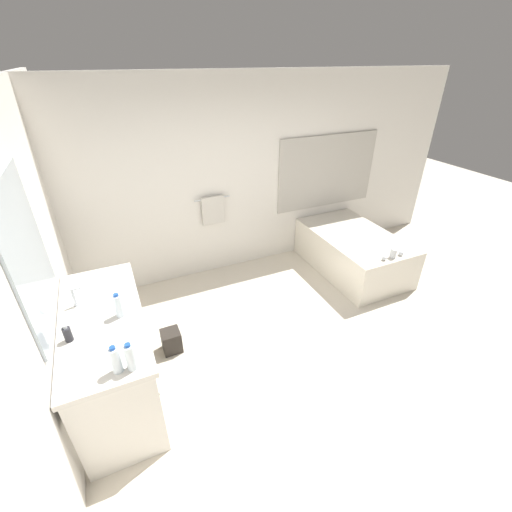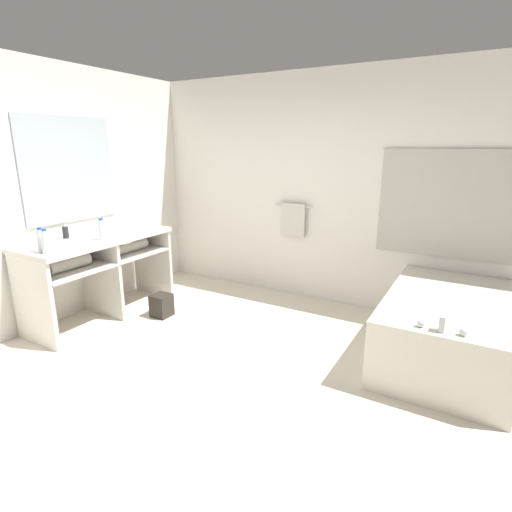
{
  "view_description": "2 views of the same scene",
  "coord_description": "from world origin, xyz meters",
  "views": [
    {
      "loc": [
        -1.58,
        -2.1,
        2.83
      ],
      "look_at": [
        -0.17,
        1.0,
        0.83
      ],
      "focal_mm": 24.0,
      "sensor_mm": 36.0,
      "label": 1
    },
    {
      "loc": [
        1.72,
        -2.3,
        1.87
      ],
      "look_at": [
        -0.19,
        1.05,
        0.8
      ],
      "focal_mm": 28.0,
      "sensor_mm": 36.0,
      "label": 2
    }
  ],
  "objects": [
    {
      "name": "ground_plane",
      "position": [
        0.0,
        0.0,
        0.0
      ],
      "size": [
        16.0,
        16.0,
        0.0
      ],
      "primitive_type": "plane",
      "color": "beige",
      "rests_on": "ground"
    },
    {
      "name": "water_bottle_3",
      "position": [
        -1.69,
        0.43,
        1.02
      ],
      "size": [
        0.07,
        0.07,
        0.23
      ],
      "color": "white",
      "rests_on": "vanity_counter"
    },
    {
      "name": "soap_dispenser",
      "position": [
        -2.09,
        0.29,
        0.98
      ],
      "size": [
        0.06,
        0.06,
        0.15
      ],
      "color": "#28282D",
      "rests_on": "vanity_counter"
    },
    {
      "name": "water_bottle_1",
      "position": [
        -1.77,
        -0.18,
        1.02
      ],
      "size": [
        0.07,
        0.07,
        0.23
      ],
      "color": "white",
      "rests_on": "vanity_counter"
    },
    {
      "name": "waste_bin",
      "position": [
        -1.28,
        0.8,
        0.13
      ],
      "size": [
        0.2,
        0.2,
        0.25
      ],
      "color": "#2D2823",
      "rests_on": "ground_plane"
    },
    {
      "name": "sink_faucet",
      "position": [
        -2.04,
        0.74,
        1.0
      ],
      "size": [
        0.09,
        0.04,
        0.18
      ],
      "color": "silver",
      "rests_on": "vanity_counter"
    },
    {
      "name": "bathtub",
      "position": [
        1.58,
        1.35,
        0.32
      ],
      "size": [
        1.01,
        1.67,
        0.7
      ],
      "color": "silver",
      "rests_on": "ground_plane"
    },
    {
      "name": "wall_left_with_mirror",
      "position": [
        -2.23,
        0.01,
        1.36
      ],
      "size": [
        0.08,
        7.4,
        2.7
      ],
      "color": "white",
      "rests_on": "ground_plane"
    },
    {
      "name": "vanity_counter",
      "position": [
        -1.85,
        0.52,
        0.67
      ],
      "size": [
        0.67,
        1.62,
        0.91
      ],
      "color": "silver",
      "rests_on": "ground_plane"
    },
    {
      "name": "water_bottle_2",
      "position": [
        -1.67,
        -0.2,
        1.02
      ],
      "size": [
        0.07,
        0.07,
        0.23
      ],
      "color": "white",
      "rests_on": "vanity_counter"
    },
    {
      "name": "wall_back_with_blinds",
      "position": [
        0.06,
        2.23,
        1.35
      ],
      "size": [
        7.4,
        0.13,
        2.7
      ],
      "color": "white",
      "rests_on": "ground_plane"
    }
  ]
}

